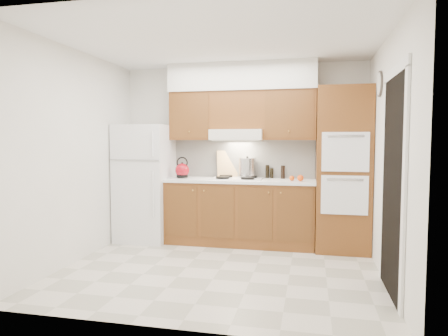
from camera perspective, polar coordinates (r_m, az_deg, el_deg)
name	(u,v)px	position (r m, az deg, el deg)	size (l,w,h in m)	color
floor	(220,270)	(4.77, -0.64, -14.31)	(3.60, 3.60, 0.00)	beige
ceiling	(219,41)	(4.66, -0.67, 17.68)	(3.60, 3.60, 0.00)	white
wall_back	(242,153)	(6.00, 2.56, 2.11)	(3.60, 0.02, 2.60)	white
wall_left	(77,156)	(5.24, -20.23, 1.59)	(0.02, 3.00, 2.60)	white
wall_right	(388,159)	(4.48, 22.37, 1.17)	(0.02, 3.00, 2.60)	white
fridge	(145,183)	(6.09, -11.19, -2.09)	(0.75, 0.72, 1.72)	white
base_cabinets	(240,213)	(5.79, 2.27, -6.42)	(2.11, 0.60, 0.90)	brown
countertop	(240,181)	(5.72, 2.27, -1.80)	(2.13, 0.62, 0.04)	white
backsplash	(243,159)	(5.99, 2.77, 1.33)	(2.11, 0.03, 0.56)	white
oven_cabinet	(343,170)	(5.62, 16.61, -0.23)	(0.70, 0.65, 2.20)	brown
upper_cab_left	(193,117)	(6.01, -4.48, 7.35)	(0.63, 0.33, 0.70)	brown
upper_cab_right	(290,115)	(5.76, 9.38, 7.45)	(0.73, 0.33, 0.70)	brown
range_hood	(238,135)	(5.78, 1.95, 4.76)	(0.75, 0.45, 0.15)	silver
upper_cab_over_hood	(238,111)	(5.86, 2.06, 8.18)	(0.75, 0.33, 0.55)	brown
soffit	(242,77)	(5.89, 2.54, 12.81)	(2.13, 0.36, 0.40)	silver
cooktop	(237,179)	(5.74, 1.81, -1.52)	(0.74, 0.50, 0.01)	white
doorway	(393,187)	(4.16, 22.96, -2.50)	(0.02, 0.90, 2.10)	black
wall_clock	(380,84)	(5.06, 21.36, 11.13)	(0.30, 0.30, 0.02)	#3F3833
kettle	(182,170)	(5.91, -5.99, -0.34)	(0.21, 0.21, 0.21)	maroon
cutting_board	(227,164)	(6.00, 0.46, 0.58)	(0.30, 0.02, 0.41)	tan
stock_pot	(247,167)	(5.84, 3.35, 0.08)	(0.25, 0.25, 0.26)	#BABABF
condiment_a	(267,172)	(5.91, 6.21, -0.50)	(0.05, 0.05, 0.19)	black
condiment_b	(283,172)	(5.84, 8.41, -0.59)	(0.06, 0.06, 0.19)	black
condiment_c	(272,173)	(5.90, 6.83, -0.75)	(0.05, 0.05, 0.15)	black
orange_near	(300,178)	(5.52, 10.86, -1.42)	(0.09, 0.09, 0.09)	#FF560D
orange_far	(292,178)	(5.56, 9.66, -1.45)	(0.07, 0.07, 0.07)	#E94F0C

